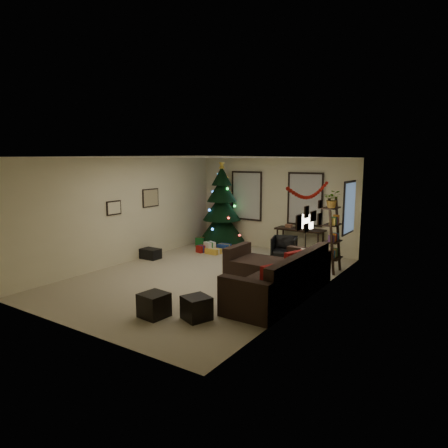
{
  "coord_description": "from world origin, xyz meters",
  "views": [
    {
      "loc": [
        5.25,
        -7.24,
        2.66
      ],
      "look_at": [
        0.1,
        0.6,
        1.15
      ],
      "focal_mm": 32.35,
      "sensor_mm": 36.0,
      "label": 1
    }
  ],
  "objects": [
    {
      "name": "floor",
      "position": [
        0.0,
        0.0,
        0.0
      ],
      "size": [
        7.0,
        7.0,
        0.0
      ],
      "primitive_type": "plane",
      "color": "tan",
      "rests_on": "ground"
    },
    {
      "name": "ceiling",
      "position": [
        0.0,
        0.0,
        2.7
      ],
      "size": [
        7.0,
        7.0,
        0.0
      ],
      "primitive_type": "plane",
      "rotation": [
        3.14,
        0.0,
        0.0
      ],
      "color": "white",
      "rests_on": "floor"
    },
    {
      "name": "wall_back",
      "position": [
        0.0,
        3.5,
        1.35
      ],
      "size": [
        5.0,
        0.0,
        5.0
      ],
      "primitive_type": "plane",
      "rotation": [
        1.57,
        0.0,
        0.0
      ],
      "color": "beige",
      "rests_on": "floor"
    },
    {
      "name": "wall_front",
      "position": [
        0.0,
        -3.5,
        1.35
      ],
      "size": [
        5.0,
        0.0,
        5.0
      ],
      "primitive_type": "plane",
      "rotation": [
        -1.57,
        0.0,
        0.0
      ],
      "color": "beige",
      "rests_on": "floor"
    },
    {
      "name": "wall_left",
      "position": [
        -2.5,
        0.0,
        1.35
      ],
      "size": [
        0.0,
        7.0,
        7.0
      ],
      "primitive_type": "plane",
      "rotation": [
        1.57,
        0.0,
        1.57
      ],
      "color": "beige",
      "rests_on": "floor"
    },
    {
      "name": "wall_right",
      "position": [
        2.5,
        0.0,
        1.35
      ],
      "size": [
        0.0,
        7.0,
        7.0
      ],
      "primitive_type": "plane",
      "rotation": [
        1.57,
        0.0,
        -1.57
      ],
      "color": "beige",
      "rests_on": "floor"
    },
    {
      "name": "window_back_left",
      "position": [
        -0.95,
        3.47,
        1.55
      ],
      "size": [
        1.05,
        0.06,
        1.5
      ],
      "color": "#728CB2",
      "rests_on": "wall_back"
    },
    {
      "name": "window_back_right",
      "position": [
        0.95,
        3.47,
        1.55
      ],
      "size": [
        1.05,
        0.06,
        1.5
      ],
      "color": "#728CB2",
      "rests_on": "wall_back"
    },
    {
      "name": "window_right_wall",
      "position": [
        2.47,
        2.55,
        1.5
      ],
      "size": [
        0.06,
        0.9,
        1.3
      ],
      "color": "#728CB2",
      "rests_on": "wall_right"
    },
    {
      "name": "christmas_tree",
      "position": [
        -1.64,
        3.11,
        1.1
      ],
      "size": [
        1.43,
        1.43,
        2.66
      ],
      "rotation": [
        0.0,
        0.0,
        -0.38
      ],
      "color": "black",
      "rests_on": "floor"
    },
    {
      "name": "presents",
      "position": [
        -1.41,
        2.19,
        0.12
      ],
      "size": [
        1.3,
        0.89,
        0.3
      ],
      "rotation": [
        0.0,
        0.0,
        -0.23
      ],
      "color": "gold",
      "rests_on": "floor"
    },
    {
      "name": "sofa",
      "position": [
        1.81,
        -0.12,
        0.3
      ],
      "size": [
        2.07,
        2.99,
        0.91
      ],
      "color": "black",
      "rests_on": "floor"
    },
    {
      "name": "pillow_red_a",
      "position": [
        2.21,
        -1.12,
        0.64
      ],
      "size": [
        0.26,
        0.42,
        0.41
      ],
      "primitive_type": "cube",
      "rotation": [
        0.0,
        0.0,
        -0.41
      ],
      "color": "maroon",
      "rests_on": "sofa"
    },
    {
      "name": "pillow_red_b",
      "position": [
        2.21,
        -0.08,
        0.64
      ],
      "size": [
        0.29,
        0.51,
        0.49
      ],
      "primitive_type": "cube",
      "rotation": [
        0.0,
        0.0,
        -0.35
      ],
      "color": "maroon",
      "rests_on": "sofa"
    },
    {
      "name": "pillow_cream",
      "position": [
        2.21,
        0.25,
        0.63
      ],
      "size": [
        0.17,
        0.43,
        0.42
      ],
      "primitive_type": "cube",
      "rotation": [
        0.0,
        0.0,
        0.13
      ],
      "color": "beige",
      "rests_on": "sofa"
    },
    {
      "name": "ottoman_near",
      "position": [
        0.65,
        -2.41,
        0.2
      ],
      "size": [
        0.47,
        0.47,
        0.41
      ],
      "primitive_type": "cube",
      "rotation": [
        0.0,
        0.0,
        -0.1
      ],
      "color": "black",
      "rests_on": "floor"
    },
    {
      "name": "ottoman_far",
      "position": [
        1.33,
        -2.11,
        0.2
      ],
      "size": [
        0.54,
        0.54,
        0.39
      ],
      "primitive_type": "cube",
      "rotation": [
        0.0,
        0.0,
        -0.38
      ],
      "color": "black",
      "rests_on": "floor"
    },
    {
      "name": "desk",
      "position": [
        0.93,
        3.22,
        0.65
      ],
      "size": [
        1.37,
        0.49,
        0.74
      ],
      "color": "black",
      "rests_on": "floor"
    },
    {
      "name": "desk_chair",
      "position": [
        0.75,
        2.57,
        0.3
      ],
      "size": [
        0.72,
        0.7,
        0.61
      ],
      "primitive_type": "imported",
      "rotation": [
        0.0,
        0.0,
        0.29
      ],
      "color": "black",
      "rests_on": "floor"
    },
    {
      "name": "bookshelf",
      "position": [
        2.3,
        1.96,
        0.86
      ],
      "size": [
        0.3,
        0.53,
        1.78
      ],
      "color": "black",
      "rests_on": "floor"
    },
    {
      "name": "potted_plant",
      "position": [
        2.3,
        1.73,
        1.83
      ],
      "size": [
        0.58,
        0.54,
        0.52
      ],
      "primitive_type": "imported",
      "rotation": [
        0.0,
        0.0,
        0.33
      ],
      "color": "#4C4C4C",
      "rests_on": "bookshelf"
    },
    {
      "name": "floor_lamp",
      "position": [
        1.95,
        1.08,
        1.21
      ],
      "size": [
        0.31,
        0.31,
        1.45
      ],
      "rotation": [
        0.0,
        0.0,
        -0.19
      ],
      "color": "black",
      "rests_on": "floor"
    },
    {
      "name": "art_map",
      "position": [
        -2.48,
        0.86,
        1.61
      ],
      "size": [
        0.04,
        0.6,
        0.5
      ],
      "color": "black",
      "rests_on": "wall_left"
    },
    {
      "name": "art_abstract",
      "position": [
        -2.48,
        -0.45,
        1.47
      ],
      "size": [
        0.04,
        0.45,
        0.35
      ],
      "color": "black",
      "rests_on": "wall_left"
    },
    {
      "name": "gallery",
      "position": [
        2.48,
        -0.07,
        1.57
      ],
      "size": [
        0.03,
        1.25,
        0.54
      ],
      "color": "black",
      "rests_on": "wall_right"
    },
    {
      "name": "garland",
      "position": [
        2.45,
        -0.08,
        2.07
      ],
      "size": [
        0.08,
        1.9,
        0.3
      ],
      "primitive_type": null,
      "color": "#A5140C",
      "rests_on": "wall_right"
    },
    {
      "name": "stocking_left",
      "position": [
        -0.14,
        3.6,
        1.48
      ],
      "size": [
        0.2,
        0.05,
        0.36
      ],
      "color": "#990F0C",
      "rests_on": "wall_back"
    },
    {
      "name": "stocking_right",
      "position": [
        0.19,
        3.54,
        1.54
      ],
      "size": [
        0.2,
        0.05,
        0.36
      ],
      "color": "#990F0C",
      "rests_on": "wall_back"
    },
    {
      "name": "storage_bin",
      "position": [
        -2.27,
        0.55,
        0.14
      ],
      "size": [
        0.55,
        0.37,
        0.27
      ],
      "primitive_type": "cube",
      "rotation": [
        0.0,
        0.0,
        0.02
      ],
      "color": "black",
      "rests_on": "floor"
    }
  ]
}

